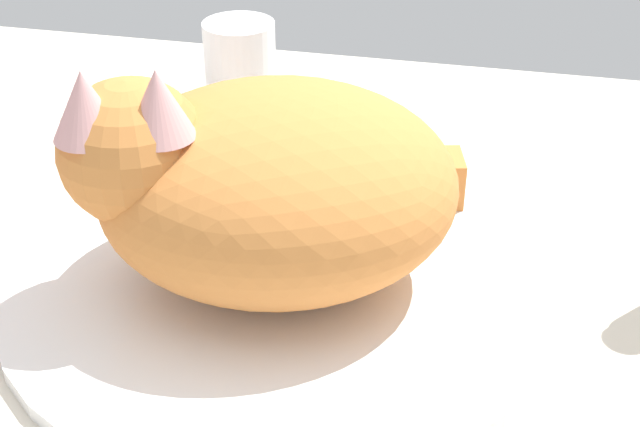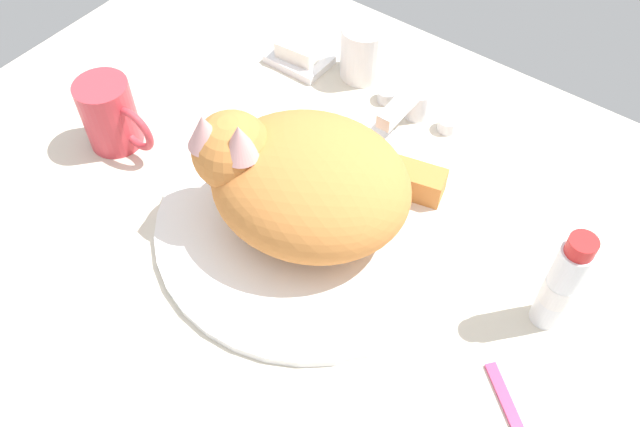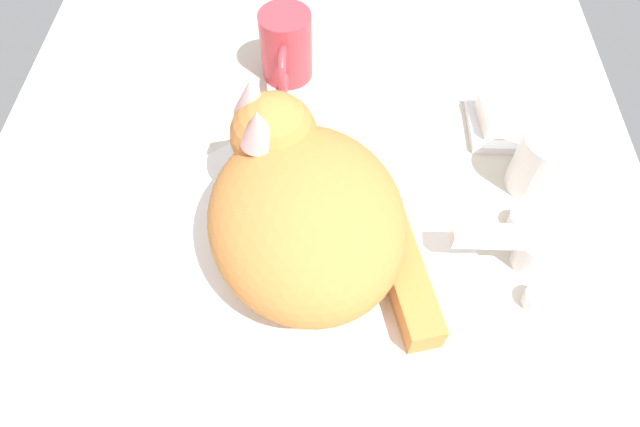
# 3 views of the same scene
# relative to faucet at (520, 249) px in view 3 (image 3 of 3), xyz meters

# --- Properties ---
(ground_plane) EXTENTS (1.10, 0.83, 0.03)m
(ground_plane) POSITION_rel_faucet_xyz_m (0.00, -0.23, -0.04)
(ground_plane) COLOR beige
(sink_basin) EXTENTS (0.38, 0.38, 0.01)m
(sink_basin) POSITION_rel_faucet_xyz_m (0.00, -0.23, -0.02)
(sink_basin) COLOR white
(sink_basin) RESTS_ON ground_plane
(faucet) EXTENTS (0.13, 0.11, 0.06)m
(faucet) POSITION_rel_faucet_xyz_m (0.00, 0.00, 0.00)
(faucet) COLOR silver
(faucet) RESTS_ON ground_plane
(cat) EXTENTS (0.28, 0.27, 0.16)m
(cat) POSITION_rel_faucet_xyz_m (-0.01, -0.23, 0.05)
(cat) COLOR #D17F3D
(cat) RESTS_ON sink_basin
(coffee_mug) EXTENTS (0.11, 0.07, 0.10)m
(coffee_mug) POSITION_rel_faucet_xyz_m (-0.29, -0.27, 0.02)
(coffee_mug) COLOR #C63842
(coffee_mug) RESTS_ON ground_plane
(rinse_cup) EXTENTS (0.07, 0.07, 0.08)m
(rinse_cup) POSITION_rel_faucet_xyz_m (-0.11, 0.04, 0.01)
(rinse_cup) COLOR white
(rinse_cup) RESTS_ON ground_plane
(soap_dish) EXTENTS (0.09, 0.06, 0.01)m
(soap_dish) POSITION_rel_faucet_xyz_m (-0.20, 0.01, -0.02)
(soap_dish) COLOR white
(soap_dish) RESTS_ON ground_plane
(soap_bar) EXTENTS (0.06, 0.05, 0.02)m
(soap_bar) POSITION_rel_faucet_xyz_m (-0.20, 0.01, -0.00)
(soap_bar) COLOR white
(soap_bar) RESTS_ON soap_dish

